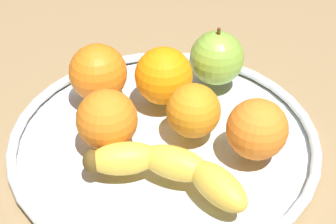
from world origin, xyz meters
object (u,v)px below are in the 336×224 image
(apple, at_px, (220,58))
(banana, at_px, (173,169))
(orange_back_left, at_px, (102,73))
(fruit_bowl, at_px, (168,137))
(orange_front_left, at_px, (111,120))
(orange_center, at_px, (261,129))
(orange_front_right, at_px, (197,109))
(orange_back_right, at_px, (166,76))

(apple, bearing_deg, banana, 70.45)
(orange_back_left, bearing_deg, fruit_bowl, 139.02)
(orange_front_left, bearing_deg, apple, -136.92)
(banana, distance_m, orange_center, 0.11)
(banana, relative_size, orange_back_left, 2.44)
(banana, xyz_separation_m, orange_center, (-0.10, -0.04, 0.02))
(orange_front_left, relative_size, orange_front_right, 1.09)
(banana, distance_m, orange_front_left, 0.09)
(fruit_bowl, relative_size, apple, 4.63)
(fruit_bowl, height_order, banana, banana)
(fruit_bowl, relative_size, orange_front_left, 5.31)
(apple, height_order, orange_back_right, apple)
(orange_back_right, bearing_deg, orange_front_left, 53.21)
(fruit_bowl, distance_m, apple, 0.13)
(banana, bearing_deg, fruit_bowl, -64.34)
(fruit_bowl, relative_size, orange_back_right, 5.06)
(orange_back_right, bearing_deg, orange_back_left, -5.11)
(orange_center, bearing_deg, fruit_bowl, -19.63)
(orange_front_left, bearing_deg, orange_center, 174.07)
(orange_front_left, bearing_deg, orange_back_left, -78.45)
(banana, relative_size, orange_front_left, 2.58)
(fruit_bowl, height_order, orange_front_left, orange_front_left)
(orange_center, bearing_deg, banana, 23.96)
(apple, relative_size, orange_front_right, 1.25)
(fruit_bowl, relative_size, orange_center, 5.39)
(apple, bearing_deg, orange_front_left, 43.08)
(banana, height_order, orange_center, orange_center)
(apple, xyz_separation_m, orange_front_left, (0.13, 0.12, -0.00))
(banana, bearing_deg, orange_back_right, -65.01)
(orange_center, height_order, orange_back_right, orange_back_right)
(orange_center, xyz_separation_m, orange_front_left, (0.17, -0.02, 0.00))
(apple, distance_m, orange_back_left, 0.16)
(banana, height_order, orange_front_left, orange_front_left)
(fruit_bowl, bearing_deg, orange_center, 160.37)
(apple, distance_m, orange_back_right, 0.08)
(apple, height_order, orange_back_left, apple)
(orange_front_right, bearing_deg, orange_front_left, 12.43)
(orange_front_left, height_order, orange_back_left, orange_back_left)
(orange_front_right, xyz_separation_m, orange_back_left, (0.12, -0.07, 0.00))
(orange_back_right, bearing_deg, apple, -149.74)
(banana, xyz_separation_m, orange_front_right, (-0.03, -0.08, 0.01))
(orange_back_right, relative_size, orange_front_left, 1.05)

